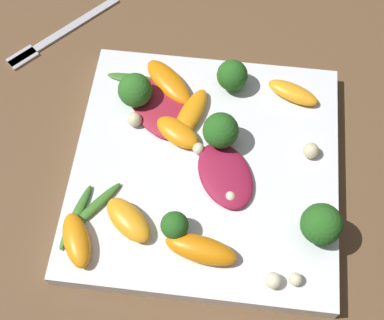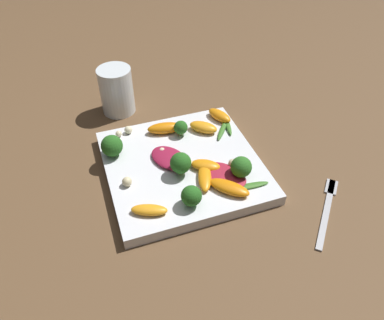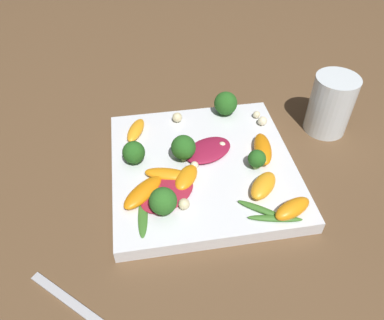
# 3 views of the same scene
# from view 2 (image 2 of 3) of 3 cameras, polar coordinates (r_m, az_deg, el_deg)

# --- Properties ---
(ground_plane) EXTENTS (2.40, 2.40, 0.00)m
(ground_plane) POSITION_cam_2_polar(r_m,az_deg,el_deg) (0.75, -1.42, -1.57)
(ground_plane) COLOR brown
(plate) EXTENTS (0.30, 0.30, 0.02)m
(plate) POSITION_cam_2_polar(r_m,az_deg,el_deg) (0.74, -1.43, -0.92)
(plate) COLOR white
(plate) RESTS_ON ground_plane
(drinking_glass) EXTENTS (0.08, 0.08, 0.11)m
(drinking_glass) POSITION_cam_2_polar(r_m,az_deg,el_deg) (0.90, -11.42, 10.32)
(drinking_glass) COLOR white
(drinking_glass) RESTS_ON ground_plane
(fork) EXTENTS (0.14, 0.13, 0.01)m
(fork) POSITION_cam_2_polar(r_m,az_deg,el_deg) (0.73, 20.02, -6.31)
(fork) COLOR #B2B2B7
(fork) RESTS_ON ground_plane
(radicchio_leaf_0) EXTENTS (0.11, 0.10, 0.01)m
(radicchio_leaf_0) POSITION_cam_2_polar(r_m,az_deg,el_deg) (0.70, 4.78, -2.33)
(radicchio_leaf_0) COLOR maroon
(radicchio_leaf_0) RESTS_ON plate
(radicchio_leaf_1) EXTENTS (0.10, 0.09, 0.01)m
(radicchio_leaf_1) POSITION_cam_2_polar(r_m,az_deg,el_deg) (0.74, -3.48, 0.30)
(radicchio_leaf_1) COLOR maroon
(radicchio_leaf_1) RESTS_ON plate
(orange_segment_0) EXTENTS (0.08, 0.05, 0.01)m
(orange_segment_0) POSITION_cam_2_polar(r_m,az_deg,el_deg) (0.70, 1.95, -2.55)
(orange_segment_0) COLOR orange
(orange_segment_0) RESTS_ON plate
(orange_segment_1) EXTENTS (0.06, 0.07, 0.02)m
(orange_segment_1) POSITION_cam_2_polar(r_m,az_deg,el_deg) (0.81, 1.73, 5.02)
(orange_segment_1) COLOR orange
(orange_segment_1) RESTS_ON plate
(orange_segment_2) EXTENTS (0.04, 0.08, 0.02)m
(orange_segment_2) POSITION_cam_2_polar(r_m,az_deg,el_deg) (0.80, -4.14, 4.88)
(orange_segment_2) COLOR orange
(orange_segment_2) RESTS_ON plate
(orange_segment_3) EXTENTS (0.05, 0.06, 0.02)m
(orange_segment_3) POSITION_cam_2_polar(r_m,az_deg,el_deg) (0.72, 2.08, -0.83)
(orange_segment_3) COLOR orange
(orange_segment_3) RESTS_ON plate
(orange_segment_4) EXTENTS (0.08, 0.08, 0.02)m
(orange_segment_4) POSITION_cam_2_polar(r_m,az_deg,el_deg) (0.68, 5.68, -4.19)
(orange_segment_4) COLOR orange
(orange_segment_4) RESTS_ON plate
(orange_segment_5) EXTENTS (0.05, 0.07, 0.01)m
(orange_segment_5) POSITION_cam_2_polar(r_m,az_deg,el_deg) (0.65, -6.52, -7.57)
(orange_segment_5) COLOR orange
(orange_segment_5) RESTS_ON plate
(orange_segment_6) EXTENTS (0.07, 0.05, 0.02)m
(orange_segment_6) POSITION_cam_2_polar(r_m,az_deg,el_deg) (0.84, 4.21, 6.78)
(orange_segment_6) COLOR orange
(orange_segment_6) RESTS_ON plate
(broccoli_floret_0) EXTENTS (0.04, 0.04, 0.05)m
(broccoli_floret_0) POSITION_cam_2_polar(r_m,az_deg,el_deg) (0.75, -12.11, 2.11)
(broccoli_floret_0) COLOR #7A9E51
(broccoli_floret_0) RESTS_ON plate
(broccoli_floret_1) EXTENTS (0.04, 0.04, 0.05)m
(broccoli_floret_1) POSITION_cam_2_polar(r_m,az_deg,el_deg) (0.69, -1.74, -0.49)
(broccoli_floret_1) COLOR #84AD5B
(broccoli_floret_1) RESTS_ON plate
(broccoli_floret_2) EXTENTS (0.04, 0.04, 0.04)m
(broccoli_floret_2) POSITION_cam_2_polar(r_m,az_deg,el_deg) (0.70, 7.50, -1.11)
(broccoli_floret_2) COLOR #7A9E51
(broccoli_floret_2) RESTS_ON plate
(broccoli_floret_3) EXTENTS (0.04, 0.04, 0.04)m
(broccoli_floret_3) POSITION_cam_2_polar(r_m,az_deg,el_deg) (0.64, -0.09, -5.51)
(broccoli_floret_3) COLOR #84AD5B
(broccoli_floret_3) RESTS_ON plate
(broccoli_floret_4) EXTENTS (0.03, 0.03, 0.03)m
(broccoli_floret_4) POSITION_cam_2_polar(r_m,az_deg,el_deg) (0.79, -1.72, 4.93)
(broccoli_floret_4) COLOR #84AD5B
(broccoli_floret_4) RESTS_ON plate
(arugula_sprig_0) EXTENTS (0.02, 0.08, 0.00)m
(arugula_sprig_0) POSITION_cam_2_polar(r_m,az_deg,el_deg) (0.69, 8.76, -3.93)
(arugula_sprig_0) COLOR #3D7528
(arugula_sprig_0) RESTS_ON plate
(arugula_sprig_1) EXTENTS (0.08, 0.03, 0.01)m
(arugula_sprig_1) POSITION_cam_2_polar(r_m,az_deg,el_deg) (0.83, 5.43, 5.45)
(arugula_sprig_1) COLOR #3D7528
(arugula_sprig_1) RESTS_ON plate
(arugula_sprig_2) EXTENTS (0.07, 0.05, 0.01)m
(arugula_sprig_2) POSITION_cam_2_polar(r_m,az_deg,el_deg) (0.81, 4.67, 4.66)
(arugula_sprig_2) COLOR #3D7528
(arugula_sprig_2) RESTS_ON plate
(macadamia_nut_0) EXTENTS (0.02, 0.02, 0.02)m
(macadamia_nut_0) POSITION_cam_2_polar(r_m,az_deg,el_deg) (0.69, -9.88, -3.27)
(macadamia_nut_0) COLOR beige
(macadamia_nut_0) RESTS_ON plate
(macadamia_nut_1) EXTENTS (0.02, 0.02, 0.02)m
(macadamia_nut_1) POSITION_cam_2_polar(r_m,az_deg,el_deg) (0.72, 6.20, -0.49)
(macadamia_nut_1) COLOR beige
(macadamia_nut_1) RESTS_ON plate
(macadamia_nut_2) EXTENTS (0.01, 0.01, 0.01)m
(macadamia_nut_2) POSITION_cam_2_polar(r_m,az_deg,el_deg) (0.72, -0.32, -0.52)
(macadamia_nut_2) COLOR beige
(macadamia_nut_2) RESTS_ON plate
(macadamia_nut_3) EXTENTS (0.01, 0.01, 0.01)m
(macadamia_nut_3) POSITION_cam_2_polar(r_m,az_deg,el_deg) (0.75, -4.58, 1.44)
(macadamia_nut_3) COLOR beige
(macadamia_nut_3) RESTS_ON plate
(macadamia_nut_4) EXTENTS (0.02, 0.02, 0.02)m
(macadamia_nut_4) POSITION_cam_2_polar(r_m,az_deg,el_deg) (0.81, -9.67, 4.55)
(macadamia_nut_4) COLOR beige
(macadamia_nut_4) RESTS_ON plate
(macadamia_nut_5) EXTENTS (0.01, 0.01, 0.01)m
(macadamia_nut_5) POSITION_cam_2_polar(r_m,az_deg,el_deg) (0.81, -11.12, 3.94)
(macadamia_nut_5) COLOR beige
(macadamia_nut_5) RESTS_ON plate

